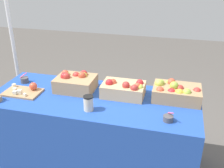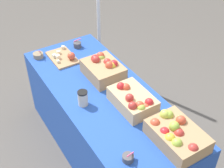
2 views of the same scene
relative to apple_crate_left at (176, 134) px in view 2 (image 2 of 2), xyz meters
The scene contains 10 objects.
ground_plane 1.10m from the apple_crate_left, 167.82° to the right, with size 10.00×10.00×0.00m, color #56514C.
table 0.86m from the apple_crate_left, 167.82° to the right, with size 1.90×0.76×0.74m, color #234CAD.
apple_crate_left is the anchor object (origin of this frame).
apple_crate_middle 0.46m from the apple_crate_left, behind, with size 0.38×0.26×0.17m.
apple_crate_right 0.94m from the apple_crate_left, behind, with size 0.36×0.29×0.18m.
cutting_board_front 1.40m from the apple_crate_left, behind, with size 0.34×0.22×0.09m.
sample_bowl_near 1.50m from the apple_crate_left, behind, with size 0.08×0.08×0.10m.
sample_bowl_mid 1.59m from the apple_crate_left, 164.26° to the right, with size 0.10×0.10×0.10m.
sample_bowl_far 0.38m from the apple_crate_left, 95.84° to the right, with size 0.08×0.09×0.10m.
coffee_cup 0.78m from the apple_crate_left, 151.50° to the right, with size 0.08×0.08×0.13m.
Camera 2 is at (1.73, -0.99, 2.42)m, focal length 49.49 mm.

